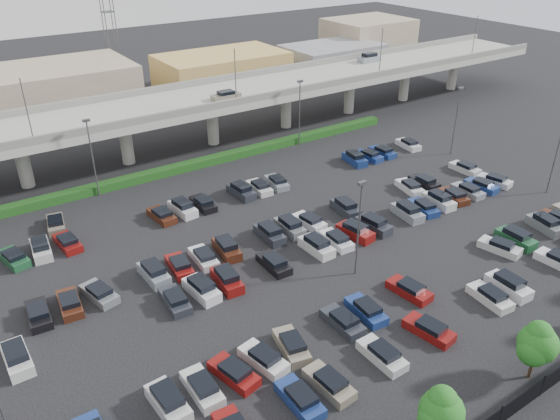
# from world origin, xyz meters

# --- Properties ---
(ground) EXTENTS (280.00, 280.00, 0.00)m
(ground) POSITION_xyz_m (0.00, 0.00, 0.00)
(ground) COLOR black
(overpass) EXTENTS (150.00, 13.00, 15.80)m
(overpass) POSITION_xyz_m (-0.18, 32.01, 6.97)
(overpass) COLOR #9C9B93
(overpass) RESTS_ON ground
(hedge) EXTENTS (66.00, 1.60, 1.10)m
(hedge) POSITION_xyz_m (0.00, 25.00, 0.55)
(hedge) COLOR #124014
(hedge) RESTS_ON ground
(fence) EXTENTS (70.00, 0.10, 2.00)m
(fence) POSITION_xyz_m (-0.05, -28.00, 0.90)
(fence) COLOR black
(fence) RESTS_ON ground
(tree_row) EXTENTS (65.07, 3.66, 5.94)m
(tree_row) POSITION_xyz_m (0.70, -26.53, 3.52)
(tree_row) COLOR #332316
(tree_row) RESTS_ON ground
(parked_cars) EXTENTS (63.01, 41.65, 1.67)m
(parked_cars) POSITION_xyz_m (-1.46, -3.43, 0.62)
(parked_cars) COLOR silver
(parked_cars) RESTS_ON ground
(light_poles) EXTENTS (66.90, 48.38, 10.30)m
(light_poles) POSITION_xyz_m (-4.13, 2.00, 6.24)
(light_poles) COLOR #494A4E
(light_poles) RESTS_ON ground
(distant_buildings) EXTENTS (138.00, 24.00, 9.00)m
(distant_buildings) POSITION_xyz_m (12.38, 61.81, 3.74)
(distant_buildings) COLOR gray
(distant_buildings) RESTS_ON ground
(comm_tower) EXTENTS (2.40, 2.40, 30.00)m
(comm_tower) POSITION_xyz_m (4.00, 74.00, 15.61)
(comm_tower) COLOR #494A4E
(comm_tower) RESTS_ON ground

